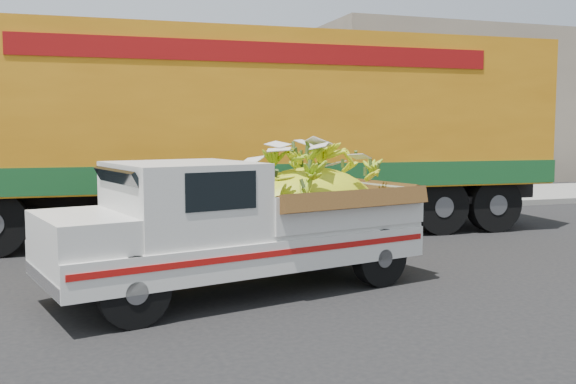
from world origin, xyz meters
name	(u,v)px	position (x,y,z in m)	size (l,w,h in m)	color
ground	(255,295)	(0.00, 0.00, 0.00)	(100.00, 100.00, 0.00)	black
curb	(173,217)	(0.00, 6.92, 0.07)	(60.00, 0.25, 0.15)	gray
sidewalk	(161,207)	(0.00, 9.02, 0.07)	(60.00, 4.00, 0.14)	gray
building_right	(474,107)	(14.00, 15.92, 3.00)	(14.00, 6.00, 6.00)	gray
pickup_truck	(263,220)	(0.21, 0.35, 0.88)	(4.97, 2.80, 1.65)	black
semi_trailer	(254,125)	(1.22, 4.47, 2.12)	(12.03, 2.91, 3.80)	black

